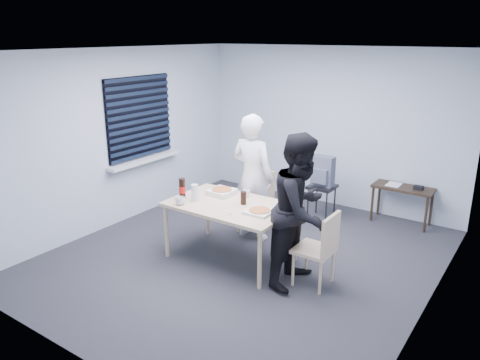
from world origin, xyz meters
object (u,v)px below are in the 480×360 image
Objects in this scene: chair_far at (258,196)px; person_black at (301,210)px; chair_right at (321,245)px; person_white at (252,177)px; side_table at (403,192)px; mug_a at (180,201)px; stool at (322,192)px; dining_table at (230,208)px; backpack at (323,172)px; mug_b at (246,193)px; soda_bottle at (182,189)px.

person_black is at bearing -40.11° from chair_far.
person_white is at bearing 153.02° from chair_right.
chair_far is 1.00× the size of chair_right.
chair_right is 2.42m from side_table.
mug_a is (-0.27, -1.39, 0.28)m from chair_far.
chair_right is at bearing -65.20° from stool.
person_white is at bearing 101.23° from dining_table.
backpack is at bearing 69.15° from mug_a.
mug_b is (-0.35, -1.58, 0.36)m from stool.
chair_right is 1.65× the size of stool.
backpack reaches higher than mug_a.
dining_table is 15.37× the size of mug_b.
dining_table reaches higher than side_table.
chair_far is at bearing 110.18° from mug_b.
chair_far is 0.50× the size of person_white.
soda_bottle reaches higher than chair_right.
stool is at bearing 69.27° from mug_a.
soda_bottle is (-1.00, -2.10, 0.45)m from stool.
side_table is (1.46, 2.43, -0.18)m from dining_table.
person_white is 0.43m from mug_b.
chair_far is at bearing -123.53° from stool.
dining_table is at bearing 15.89° from soda_bottle.
stool is 1.66m from mug_b.
backpack is (-1.09, -0.52, 0.26)m from side_table.
dining_table is at bearing -100.89° from stool.
person_white is at bearing -134.08° from backpack.
dining_table is at bearing -179.23° from chair_right.
person_black is at bearing -100.84° from side_table.
side_table is 1.62× the size of stool.
person_black is (1.13, -0.74, 0.00)m from person_white.
person_black is at bearing -173.19° from chair_right.
person_black is at bearing -19.87° from mug_b.
side_table is 7.14× the size of mug_a.
backpack is (0.60, 0.89, 0.25)m from chair_far.
mug_a is at bearing -110.73° from stool.
backpack is (-0.00, -0.01, 0.34)m from stool.
person_black is 1.53m from mug_a.
mug_b is (0.16, -0.39, -0.09)m from person_white.
person_white is 1.00× the size of person_black.
mug_a is 0.25m from soda_bottle.
mug_b is at bearing 165.42° from chair_right.
chair_far is 0.48m from person_white.
backpack is at bearing -90.00° from stool.
person_white is at bearing 56.85° from person_black.
mug_a is at bearing -143.18° from dining_table.
chair_right is 1.30m from mug_b.
dining_table is 0.68m from soda_bottle.
dining_table is 0.76m from person_white.
mug_b is at bearing -69.82° from chair_far.
person_white reaches higher than mug_b.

